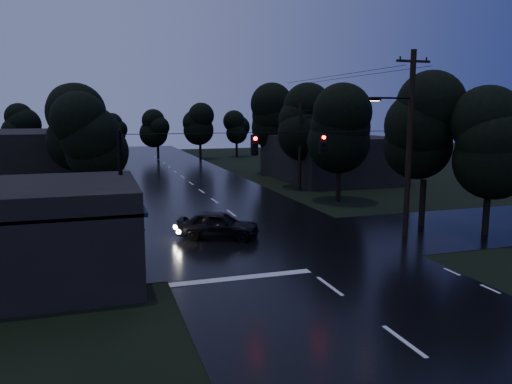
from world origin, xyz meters
TOP-DOWN VIEW (x-y plane):
  - ground at (0.00, 0.00)m, footprint 160.00×160.00m
  - main_road at (0.00, 30.00)m, footprint 12.00×120.00m
  - cross_street at (0.00, 12.00)m, footprint 60.00×9.00m
  - building_far_right at (14.00, 34.00)m, footprint 10.00×14.00m
  - building_far_left at (-14.00, 40.00)m, footprint 10.00×16.00m
  - utility_pole_main at (7.41, 11.00)m, footprint 3.50×0.30m
  - utility_pole_far at (8.30, 28.00)m, footprint 2.00×0.30m
  - anchor_pole_left at (-7.50, 11.00)m, footprint 0.18×0.18m
  - span_signals at (0.56, 10.99)m, footprint 15.00×0.37m
  - tree_corner_near at (10.00, 13.00)m, footprint 4.48×4.48m
  - tree_corner_far at (12.00, 10.00)m, footprint 3.92×3.92m
  - tree_left_a at (-9.00, 22.00)m, footprint 3.92×3.92m
  - tree_left_b at (-9.60, 30.00)m, footprint 4.20×4.20m
  - tree_left_c at (-10.20, 40.00)m, footprint 4.48×4.48m
  - tree_right_a at (9.00, 22.00)m, footprint 4.20×4.20m
  - tree_right_b at (9.60, 30.00)m, footprint 4.48×4.48m
  - tree_right_c at (10.20, 40.00)m, footprint 4.76×4.76m
  - car at (-2.40, 13.76)m, footprint 4.76×3.38m

SIDE VIEW (x-z plane):
  - ground at x=0.00m, z-range 0.00..0.00m
  - main_road at x=0.00m, z-range -0.01..0.01m
  - cross_street at x=0.00m, z-range -0.01..0.01m
  - car at x=-2.40m, z-range 0.00..1.51m
  - building_far_right at x=14.00m, z-range 0.00..4.40m
  - building_far_left at x=-14.00m, z-range 0.00..5.00m
  - anchor_pole_left at x=-7.50m, z-range 0.00..6.00m
  - utility_pole_far at x=8.30m, z-range 0.13..7.63m
  - tree_corner_far at x=12.00m, z-range 1.11..9.37m
  - tree_left_a at x=-9.00m, z-range 1.11..9.37m
  - span_signals at x=0.56m, z-range 4.69..5.80m
  - utility_pole_main at x=7.41m, z-range 0.26..10.26m
  - tree_left_b at x=-9.60m, z-range 1.19..10.04m
  - tree_right_a at x=9.00m, z-range 1.19..10.04m
  - tree_corner_near at x=10.00m, z-range 1.27..10.71m
  - tree_left_c at x=-10.20m, z-range 1.27..10.71m
  - tree_right_b at x=9.60m, z-range 1.27..10.71m
  - tree_right_c at x=10.20m, z-range 1.35..11.38m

